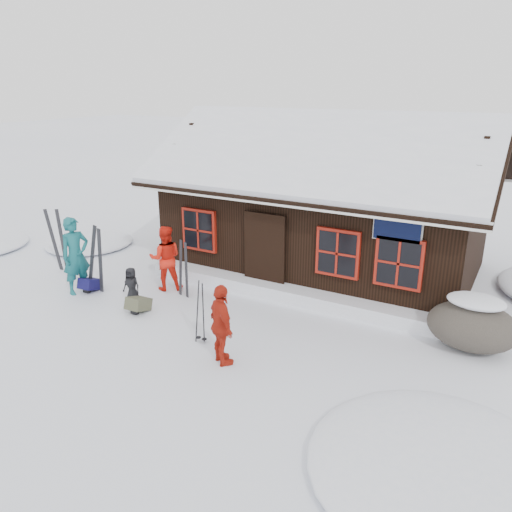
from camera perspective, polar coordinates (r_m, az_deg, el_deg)
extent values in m
plane|color=white|center=(11.42, -8.93, -7.29)|extent=(120.00, 120.00, 0.00)
cube|color=black|center=(14.37, 8.06, 3.63)|extent=(8.00, 5.00, 2.50)
cube|color=black|center=(12.61, 5.96, 11.32)|extent=(8.90, 3.14, 1.88)
cube|color=black|center=(15.34, 10.53, 12.47)|extent=(8.90, 3.14, 1.88)
cube|color=white|center=(12.60, 5.98, 11.95)|extent=(8.72, 3.07, 1.86)
cube|color=white|center=(15.33, 10.56, 12.99)|extent=(8.72, 3.07, 1.86)
cube|color=white|center=(13.89, 8.64, 15.52)|extent=(8.81, 0.22, 0.14)
cube|color=silver|center=(11.45, 2.81, 6.20)|extent=(8.90, 0.10, 0.20)
cube|color=black|center=(12.46, 1.07, 0.21)|extent=(1.00, 0.10, 2.00)
cube|color=black|center=(11.01, 15.86, 3.19)|extent=(1.00, 0.06, 0.60)
cube|color=maroon|center=(13.38, -6.50, 2.98)|extent=(1.04, 0.10, 1.14)
cube|color=black|center=(13.34, -6.60, 2.94)|extent=(0.90, 0.04, 1.00)
cube|color=maroon|center=(11.61, 9.33, 0.35)|extent=(1.04, 0.10, 1.14)
cube|color=black|center=(11.57, 9.26, 0.29)|extent=(0.90, 0.04, 1.00)
cube|color=maroon|center=(11.24, 16.01, -0.79)|extent=(1.04, 0.10, 1.14)
cube|color=black|center=(11.20, 15.96, -0.85)|extent=(0.90, 0.04, 1.00)
cube|color=white|center=(12.34, 3.06, -4.12)|extent=(7.60, 0.60, 0.35)
ellipsoid|color=white|center=(17.35, -18.49, 1.20)|extent=(2.80, 2.80, 0.34)
ellipsoid|color=white|center=(7.78, 20.17, -22.49)|extent=(3.60, 3.60, 0.43)
imported|color=#145A60|center=(13.19, -19.91, 0.03)|extent=(0.64, 0.81, 1.96)
imported|color=red|center=(12.86, -10.30, -0.25)|extent=(1.04, 1.00, 1.68)
imported|color=#B02212|center=(9.34, -3.97, -7.90)|extent=(0.98, 0.86, 1.59)
imported|color=black|center=(12.33, -14.03, -3.30)|extent=(0.48, 0.34, 0.91)
ellipsoid|color=#4C453C|center=(10.85, 23.50, -7.39)|extent=(1.75, 1.31, 0.96)
ellipsoid|color=white|center=(10.68, 23.80, -5.36)|extent=(1.10, 0.80, 0.24)
cube|color=black|center=(13.16, -18.24, -0.38)|extent=(0.41, 0.17, 1.81)
cube|color=black|center=(12.94, -17.37, -0.62)|extent=(0.40, 0.19, 1.81)
cube|color=black|center=(15.09, -22.13, 1.63)|extent=(0.30, 0.19, 1.84)
cube|color=black|center=(14.90, -21.25, 1.53)|extent=(0.33, 0.11, 1.84)
cube|color=black|center=(12.47, -8.61, -1.45)|extent=(0.18, 0.06, 1.50)
cube|color=black|center=(12.28, -7.97, -1.75)|extent=(0.15, 0.11, 1.50)
cylinder|color=black|center=(10.22, -6.72, -6.41)|extent=(0.10, 0.12, 1.38)
cylinder|color=black|center=(10.14, -6.04, -6.60)|extent=(0.10, 0.12, 1.38)
cube|color=#110F42|center=(13.44, -18.42, -3.31)|extent=(0.43, 0.54, 0.27)
cube|color=#4A4B36|center=(11.93, -13.27, -5.64)|extent=(0.42, 0.54, 0.28)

